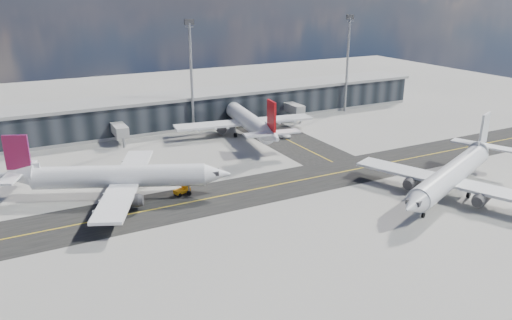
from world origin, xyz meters
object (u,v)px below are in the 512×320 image
object	(u,v)px
airliner_af	(116,177)
airliner_near	(453,174)
airliner_redtail	(247,120)
service_van	(283,135)
baggage_tug	(183,189)

from	to	relation	value
airliner_af	airliner_near	distance (m)	61.22
airliner_redtail	service_van	xyz separation A→B (m)	(7.58, -5.50, -3.56)
airliner_redtail	airliner_near	bearing A→B (deg)	-64.64
airliner_af	baggage_tug	world-z (taller)	airliner_af
airliner_redtail	service_van	size ratio (longest dim) A/B	9.12
airliner_af	service_van	distance (m)	50.51
airliner_redtail	airliner_near	size ratio (longest dim) A/B	1.09
airliner_near	baggage_tug	bearing A→B (deg)	39.23
baggage_tug	airliner_af	bearing A→B (deg)	-127.15
airliner_af	airliner_near	bearing A→B (deg)	87.54
airliner_redtail	baggage_tug	size ratio (longest dim) A/B	13.15
baggage_tug	service_van	xyz separation A→B (m)	(35.36, 23.71, -0.28)
airliner_near	service_van	bearing A→B (deg)	-12.76
airliner_af	baggage_tug	size ratio (longest dim) A/B	11.93
airliner_near	service_van	world-z (taller)	airliner_near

